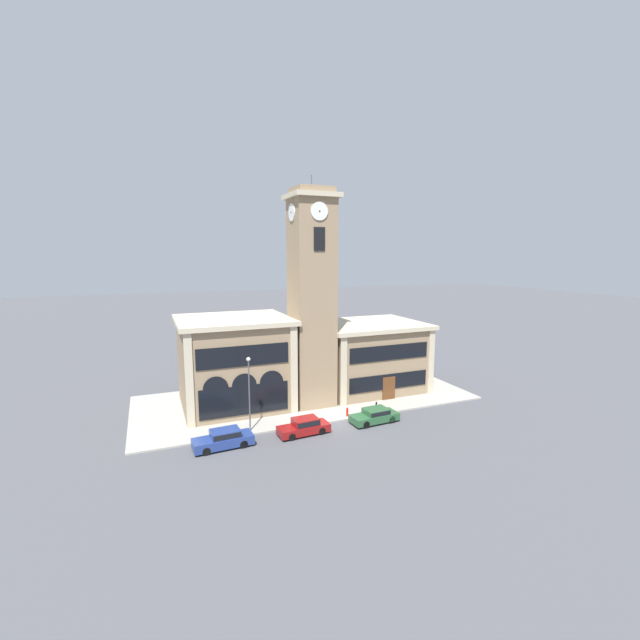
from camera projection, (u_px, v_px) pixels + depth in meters
ground_plane at (333, 423)px, 39.87m from camera, size 300.00×300.00×0.00m
sidewalk_kerb at (306, 398)px, 46.54m from camera, size 35.37×14.61×0.15m
clock_tower at (312, 300)px, 43.06m from camera, size 4.69×4.69×23.13m
town_hall_left_wing at (234, 362)px, 43.63m from camera, size 11.12×9.98×9.23m
town_hall_right_wing at (368, 356)px, 49.51m from camera, size 12.09×9.98×7.78m
parked_car_near at (224, 438)px, 34.60m from camera, size 4.91×2.07×1.49m
parked_car_mid at (304, 426)px, 37.19m from camera, size 4.63×1.99×1.44m
parked_car_far at (375, 415)px, 39.80m from camera, size 4.65×2.14×1.33m
street_lamp at (249, 384)px, 37.04m from camera, size 0.36×0.36×6.64m
bollard at (376, 407)px, 42.01m from camera, size 0.18×0.18×1.06m
fire_hydrant at (347, 412)px, 40.98m from camera, size 0.22×0.22×0.87m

